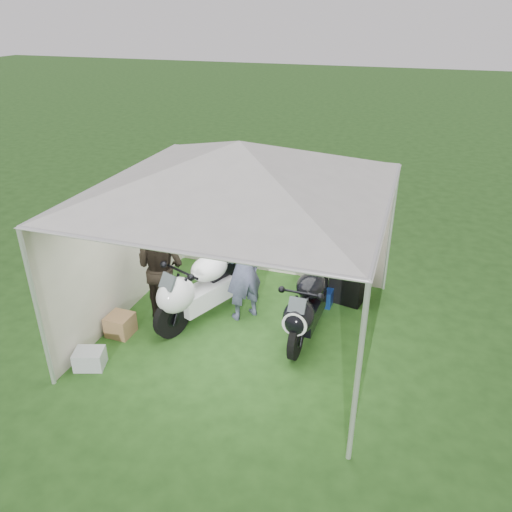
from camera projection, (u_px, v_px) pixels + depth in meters
The scene contains 10 objects.
ground at pixel (242, 329), 7.92m from camera, with size 80.00×80.00×0.00m, color #214817.
canopy_tent at pixel (240, 171), 6.79m from camera, with size 5.66×5.66×3.00m.
motorcycle_white at pixel (202, 286), 7.93m from camera, with size 1.11×2.08×1.08m.
motorcycle_black at pixel (308, 304), 7.55m from camera, with size 0.50×2.02×1.00m.
paddock_stand at pixel (321, 297), 8.50m from camera, with size 0.39×0.24×0.29m, color #1B44B9.
person_dark_jacket at pixel (161, 266), 7.93m from camera, with size 0.86×0.67×1.77m, color black.
person_blue_jacket at pixel (244, 270), 7.87m from camera, with size 0.63×0.41×1.72m, color slate.
equipment_box at pixel (348, 286), 8.59m from camera, with size 0.55×0.44×0.55m, color black.
crate_0 at pixel (90, 359), 7.03m from camera, with size 0.40×0.31×0.27m, color #B0B5BA.
crate_1 at pixel (120, 325), 7.73m from camera, with size 0.37×0.37×0.33m, color olive.
Camera 1 is at (2.27, -6.16, 4.58)m, focal length 35.00 mm.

